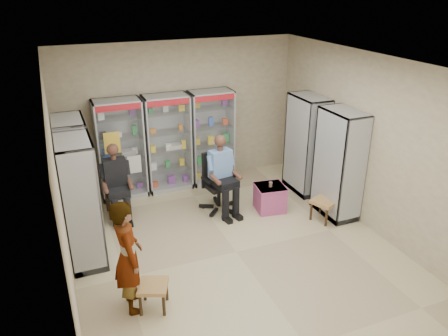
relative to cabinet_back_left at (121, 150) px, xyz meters
name	(u,v)px	position (x,y,z in m)	size (l,w,h in m)	color
floor	(236,252)	(1.30, -2.73, -1.00)	(6.00, 6.00, 0.00)	#C4B588
room_shell	(238,138)	(1.30, -2.73, 0.97)	(5.02, 6.02, 3.01)	#BFB28E
cabinet_back_left	(121,150)	(0.00, 0.00, 0.00)	(0.90, 0.50, 2.00)	#B8BAC0
cabinet_back_mid	(168,143)	(0.95, 0.00, 0.00)	(0.90, 0.50, 2.00)	#B5B6BC
cabinet_back_right	(211,137)	(1.90, 0.00, 0.00)	(0.90, 0.50, 2.00)	#A6A8AD
cabinet_right_far	(306,145)	(3.53, -1.13, 0.00)	(0.50, 0.90, 2.00)	silver
cabinet_right_near	(339,164)	(3.53, -2.23, 0.00)	(0.50, 0.90, 2.00)	#A4A7AB
cabinet_left_far	(75,175)	(-0.93, -0.93, 0.00)	(0.50, 0.90, 2.00)	#ADAEB4
cabinet_left_near	(82,203)	(-0.93, -2.03, 0.00)	(0.50, 0.90, 2.00)	#A7A9AF
wooden_chair	(117,191)	(-0.25, -0.73, -0.53)	(0.42, 0.42, 0.94)	black
seated_customer	(116,182)	(-0.25, -0.78, -0.33)	(0.44, 0.60, 1.34)	black
office_chair	(219,182)	(1.58, -1.26, -0.44)	(0.61, 0.61, 1.12)	black
seated_shopkeeper	(220,176)	(1.58, -1.31, -0.29)	(0.47, 0.65, 1.43)	#619CC1
pink_trunk	(270,198)	(2.47, -1.66, -0.75)	(0.52, 0.50, 0.50)	#B4487E
tea_glass	(271,184)	(2.46, -1.67, -0.46)	(0.07, 0.07, 0.09)	#501B06
woven_stool_a	(324,210)	(3.20, -2.37, -0.80)	(0.40, 0.40, 0.40)	#A36C45
woven_stool_b	(154,296)	(-0.24, -3.51, -0.81)	(0.38, 0.38, 0.38)	#93623E
standing_man	(128,256)	(-0.50, -3.37, -0.20)	(0.58, 0.38, 1.59)	gray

